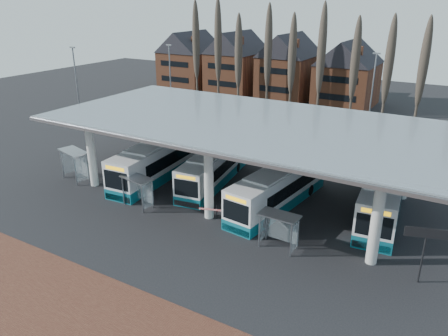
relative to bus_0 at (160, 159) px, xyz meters
The scene contains 17 objects.
ground 11.07m from the bus_0, 40.94° to the right, with size 140.00×140.00×0.00m, color black.
brick_strip 20.95m from the bus_0, 66.66° to the right, with size 70.00×10.00×0.03m, color brown.
station_canopy 9.25m from the bus_0, ahead, with size 32.00×16.00×6.34m.
poplar_row 28.04m from the bus_0, 72.23° to the left, with size 45.10×1.10×14.50m.
townhouse_row 37.82m from the bus_0, 101.48° to the left, with size 36.80×10.30×12.25m.
lamp_post_a 18.11m from the bus_0, 123.27° to the left, with size 0.80×0.16×10.17m.
lamp_post_b 23.91m from the bus_0, 52.82° to the left, with size 0.80×0.16×10.17m.
lamp_post_d 19.35m from the bus_0, 158.95° to the left, with size 0.80×0.16×10.17m.
bus_0 is the anchor object (origin of this frame).
bus_1 5.22m from the bus_0, 13.56° to the left, with size 4.00×11.26×3.07m.
bus_2 11.95m from the bus_0, ahead, with size 3.81×11.77×3.21m.
bus_3 19.54m from the bus_0, ahead, with size 3.81×12.41×3.39m.
shelter_0 7.56m from the bus_0, 143.66° to the right, with size 3.29×2.22×2.79m.
shelter_1 6.30m from the bus_0, 67.22° to the right, with size 2.86×1.75×2.48m.
shelter_2 15.68m from the bus_0, 22.15° to the right, with size 2.70×1.41×2.46m.
info_sign_0 23.79m from the bus_0, 13.08° to the right, with size 2.34×0.85×3.58m.
barrier 10.19m from the bus_0, 29.13° to the right, with size 2.09×0.93×1.09m.
Camera 1 is at (15.86, -22.35, 15.53)m, focal length 35.00 mm.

